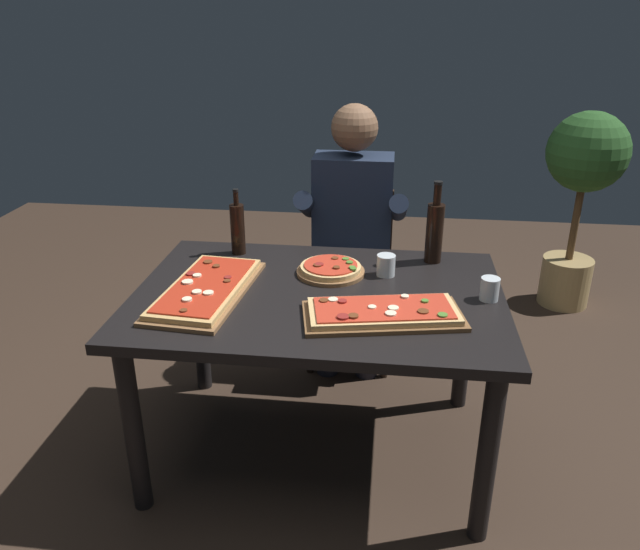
{
  "coord_description": "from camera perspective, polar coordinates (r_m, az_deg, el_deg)",
  "views": [
    {
      "loc": [
        0.26,
        -2.1,
        1.74
      ],
      "look_at": [
        0.0,
        0.05,
        0.79
      ],
      "focal_mm": 34.52,
      "sensor_mm": 36.0,
      "label": 1
    }
  ],
  "objects": [
    {
      "name": "ground_plane",
      "position": [
        2.74,
        -0.13,
        -15.73
      ],
      "size": [
        6.4,
        6.4,
        0.0
      ],
      "primitive_type": "plane",
      "color": "#38281E"
    },
    {
      "name": "dining_table",
      "position": [
        2.38,
        -0.14,
        -3.68
      ],
      "size": [
        1.4,
        0.96,
        0.74
      ],
      "color": "black",
      "rests_on": "ground_plane"
    },
    {
      "name": "pizza_rectangular_front",
      "position": [
        2.15,
        5.86,
        -3.53
      ],
      "size": [
        0.59,
        0.35,
        0.05
      ],
      "color": "brown",
      "rests_on": "dining_table"
    },
    {
      "name": "pizza_rectangular_left",
      "position": [
        2.36,
        -10.5,
        -1.28
      ],
      "size": [
        0.34,
        0.63,
        0.05
      ],
      "color": "brown",
      "rests_on": "dining_table"
    },
    {
      "name": "pizza_round_far",
      "position": [
        2.49,
        1.0,
        0.53
      ],
      "size": [
        0.28,
        0.28,
        0.05
      ],
      "color": "brown",
      "rests_on": "dining_table"
    },
    {
      "name": "wine_bottle_dark",
      "position": [
        2.61,
        10.58,
        4.07
      ],
      "size": [
        0.07,
        0.07,
        0.35
      ],
      "color": "black",
      "rests_on": "dining_table"
    },
    {
      "name": "oil_bottle_amber",
      "position": [
        2.69,
        -7.65,
        4.33
      ],
      "size": [
        0.06,
        0.06,
        0.29
      ],
      "color": "black",
      "rests_on": "dining_table"
    },
    {
      "name": "tumbler_near_camera",
      "position": [
        2.35,
        15.44,
        -1.38
      ],
      "size": [
        0.07,
        0.07,
        0.09
      ],
      "color": "silver",
      "rests_on": "dining_table"
    },
    {
      "name": "tumbler_far_side",
      "position": [
        2.48,
        6.13,
        0.9
      ],
      "size": [
        0.07,
        0.07,
        0.09
      ],
      "color": "silver",
      "rests_on": "dining_table"
    },
    {
      "name": "diner_chair",
      "position": [
        3.21,
        3.02,
        0.75
      ],
      "size": [
        0.44,
        0.44,
        0.87
      ],
      "color": "black",
      "rests_on": "ground_plane"
    },
    {
      "name": "seated_diner",
      "position": [
        3.01,
        2.96,
        4.35
      ],
      "size": [
        0.53,
        0.41,
        1.33
      ],
      "color": "#23232D",
      "rests_on": "ground_plane"
    },
    {
      "name": "potted_plant_corner",
      "position": [
        3.95,
        23.15,
        7.9
      ],
      "size": [
        0.46,
        0.46,
        1.2
      ],
      "color": "tan",
      "rests_on": "ground_plane"
    }
  ]
}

